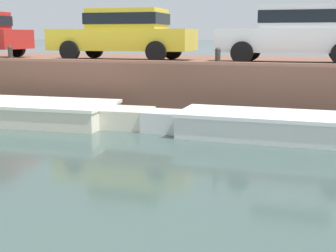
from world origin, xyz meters
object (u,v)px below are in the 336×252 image
Objects in this scene: mooring_bollard_mid at (218,55)px; car_left_inner_yellow at (124,32)px; boat_moored_central_white at (277,126)px; boat_moored_west_cream at (19,111)px; car_centre_white at (296,32)px; mooring_bollard_west at (10,53)px.

car_left_inner_yellow is at bearing 158.00° from mooring_bollard_mid.
car_left_inner_yellow is (-4.98, 3.24, 2.03)m from boat_moored_central_white.
car_centre_white is at bearing 26.17° from boat_moored_west_cream.
mooring_bollard_mid is at bearing -22.00° from car_left_inner_yellow.
boat_moored_central_white is at bearing -33.06° from car_left_inner_yellow.
car_left_inner_yellow reaches higher than boat_moored_west_cream.
mooring_bollard_west is at bearing -171.13° from car_centre_white.
car_left_inner_yellow reaches higher than boat_moored_central_white.
mooring_bollard_west is (-3.22, -1.30, -0.61)m from car_left_inner_yellow.
boat_moored_central_white is at bearing -91.96° from car_centre_white.
car_centre_white is (5.09, -0.00, -0.00)m from car_left_inner_yellow.
car_centre_white is (6.68, 3.28, 2.03)m from boat_moored_west_cream.
mooring_bollard_west is (-1.63, 1.99, 1.43)m from boat_moored_west_cream.
boat_moored_central_white is at bearing -13.34° from mooring_bollard_west.
car_left_inner_yellow is 9.99× the size of mooring_bollard_west.
car_centre_white is (0.11, 3.24, 2.03)m from boat_moored_central_white.
boat_moored_west_cream is 15.01× the size of mooring_bollard_west.
car_centre_white reaches higher than mooring_bollard_west.
car_centre_white is 8.44m from mooring_bollard_west.
mooring_bollard_west is at bearing 180.00° from mooring_bollard_mid.
boat_moored_central_white is 6.28m from car_left_inner_yellow.
car_centre_white is at bearing 8.87° from mooring_bollard_west.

